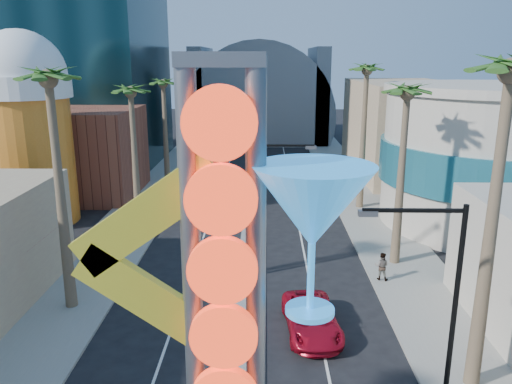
# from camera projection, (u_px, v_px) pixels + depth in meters

# --- Properties ---
(sidewalk_west) EXTENTS (5.00, 100.00, 0.15)m
(sidewalk_west) POSITION_uv_depth(u_px,v_px,m) (147.00, 203.00, 43.99)
(sidewalk_west) COLOR gray
(sidewalk_west) RESTS_ON ground
(sidewalk_east) EXTENTS (5.00, 100.00, 0.15)m
(sidewalk_east) POSITION_uv_depth(u_px,v_px,m) (363.00, 204.00, 43.65)
(sidewalk_east) COLOR gray
(sidewalk_east) RESTS_ON ground
(median) EXTENTS (1.60, 84.00, 0.15)m
(median) POSITION_uv_depth(u_px,v_px,m) (255.00, 194.00, 46.72)
(median) COLOR gray
(median) RESTS_ON ground
(brick_filler_west) EXTENTS (10.00, 10.00, 8.00)m
(brick_filler_west) POSITION_uv_depth(u_px,v_px,m) (82.00, 153.00, 45.98)
(brick_filler_west) COLOR brown
(brick_filler_west) RESTS_ON ground
(filler_east) EXTENTS (10.00, 20.00, 10.00)m
(filler_east) POSITION_uv_depth(u_px,v_px,m) (402.00, 128.00, 54.81)
(filler_east) COLOR tan
(filler_east) RESTS_ON ground
(beer_mug) EXTENTS (7.00, 7.00, 14.50)m
(beer_mug) POSITION_uv_depth(u_px,v_px,m) (26.00, 122.00, 37.28)
(beer_mug) COLOR orange
(beer_mug) RESTS_ON ground
(turquoise_building) EXTENTS (16.60, 16.60, 10.60)m
(turquoise_building) POSITION_uv_depth(u_px,v_px,m) (493.00, 157.00, 37.33)
(turquoise_building) COLOR #BBB09E
(turquoise_building) RESTS_ON ground
(canopy) EXTENTS (22.00, 16.00, 22.00)m
(canopy) POSITION_uv_depth(u_px,v_px,m) (260.00, 111.00, 78.45)
(canopy) COLOR slate
(canopy) RESTS_ON ground
(neon_sign) EXTENTS (6.53, 2.60, 12.55)m
(neon_sign) POSITION_uv_depth(u_px,v_px,m) (261.00, 298.00, 10.99)
(neon_sign) COLOR gray
(neon_sign) RESTS_ON ground
(streetlight_0) EXTENTS (3.79, 0.25, 8.00)m
(streetlight_0) POSITION_uv_depth(u_px,v_px,m) (259.00, 197.00, 28.08)
(streetlight_0) COLOR black
(streetlight_0) RESTS_ON ground
(streetlight_1) EXTENTS (3.79, 0.25, 8.00)m
(streetlight_1) POSITION_uv_depth(u_px,v_px,m) (251.00, 134.00, 51.27)
(streetlight_1) COLOR black
(streetlight_1) RESTS_ON ground
(streetlight_2) EXTENTS (3.45, 0.25, 8.00)m
(streetlight_2) POSITION_uv_depth(u_px,v_px,m) (442.00, 297.00, 16.40)
(streetlight_2) COLOR black
(streetlight_2) RESTS_ON ground
(palm_1) EXTENTS (2.40, 2.40, 12.70)m
(palm_1) POSITION_uv_depth(u_px,v_px,m) (50.00, 94.00, 22.84)
(palm_1) COLOR brown
(palm_1) RESTS_ON ground
(palm_2) EXTENTS (2.40, 2.40, 11.20)m
(palm_2) POSITION_uv_depth(u_px,v_px,m) (131.00, 99.00, 36.71)
(palm_2) COLOR brown
(palm_2) RESTS_ON ground
(palm_3) EXTENTS (2.40, 2.40, 11.20)m
(palm_3) POSITION_uv_depth(u_px,v_px,m) (163.00, 90.00, 48.30)
(palm_3) COLOR brown
(palm_3) RESTS_ON ground
(palm_5) EXTENTS (2.40, 2.40, 13.20)m
(palm_5) POSITION_uv_depth(u_px,v_px,m) (508.00, 94.00, 16.62)
(palm_5) COLOR brown
(palm_5) RESTS_ON ground
(palm_6) EXTENTS (2.40, 2.40, 11.70)m
(palm_6) POSITION_uv_depth(u_px,v_px,m) (407.00, 103.00, 28.55)
(palm_6) COLOR brown
(palm_6) RESTS_ON ground
(palm_7) EXTENTS (2.40, 2.40, 12.70)m
(palm_7) POSITION_uv_depth(u_px,v_px,m) (367.00, 79.00, 39.91)
(palm_7) COLOR brown
(palm_7) RESTS_ON ground
(red_pickup) EXTENTS (2.72, 5.22, 1.40)m
(red_pickup) POSITION_uv_depth(u_px,v_px,m) (312.00, 318.00, 23.22)
(red_pickup) COLOR #B50D23
(red_pickup) RESTS_ON ground
(pedestrian_b) EXTENTS (0.94, 0.83, 1.63)m
(pedestrian_b) POSITION_uv_depth(u_px,v_px,m) (382.00, 266.00, 28.40)
(pedestrian_b) COLOR gray
(pedestrian_b) RESTS_ON sidewalk_east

